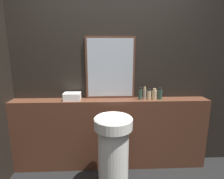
% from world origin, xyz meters
% --- Properties ---
extents(wall_back, '(8.00, 0.06, 2.50)m').
position_xyz_m(wall_back, '(0.00, 1.51, 1.25)').
color(wall_back, black).
rests_on(wall_back, ground_plane).
extents(vanity_counter, '(2.48, 0.22, 0.92)m').
position_xyz_m(vanity_counter, '(0.00, 1.37, 0.46)').
color(vanity_counter, '#512D1E').
rests_on(vanity_counter, ground_plane).
extents(pedestal_sink, '(0.40, 0.40, 0.85)m').
position_xyz_m(pedestal_sink, '(0.01, 0.94, 0.46)').
color(pedestal_sink, white).
rests_on(pedestal_sink, ground_plane).
extents(mirror, '(0.62, 0.03, 0.78)m').
position_xyz_m(mirror, '(0.00, 1.46, 1.31)').
color(mirror, '#563323').
rests_on(mirror, vanity_counter).
extents(towel_stack, '(0.20, 0.14, 0.09)m').
position_xyz_m(towel_stack, '(-0.48, 1.37, 0.97)').
color(towel_stack, white).
rests_on(towel_stack, vanity_counter).
extents(shampoo_bottle, '(0.04, 0.04, 0.15)m').
position_xyz_m(shampoo_bottle, '(0.37, 1.37, 0.99)').
color(shampoo_bottle, '#2D4C3D').
rests_on(shampoo_bottle, vanity_counter).
extents(conditioner_bottle, '(0.04, 0.04, 0.16)m').
position_xyz_m(conditioner_bottle, '(0.43, 1.37, 1.00)').
color(conditioner_bottle, gray).
rests_on(conditioner_bottle, vanity_counter).
extents(lotion_bottle, '(0.05, 0.05, 0.13)m').
position_xyz_m(lotion_bottle, '(0.49, 1.37, 0.98)').
color(lotion_bottle, '#C6B284').
rests_on(lotion_bottle, vanity_counter).
extents(body_wash_bottle, '(0.06, 0.06, 0.14)m').
position_xyz_m(body_wash_bottle, '(0.55, 1.37, 0.99)').
color(body_wash_bottle, '#C6B284').
rests_on(body_wash_bottle, vanity_counter).
extents(hand_soap_bottle, '(0.06, 0.06, 0.14)m').
position_xyz_m(hand_soap_bottle, '(0.62, 1.37, 0.99)').
color(hand_soap_bottle, '#2D4C3D').
rests_on(hand_soap_bottle, vanity_counter).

